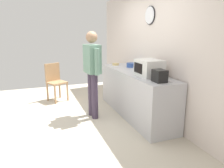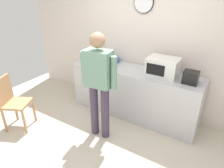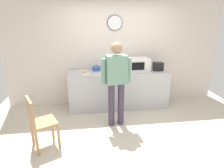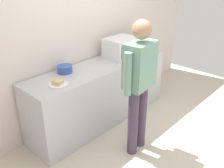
% 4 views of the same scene
% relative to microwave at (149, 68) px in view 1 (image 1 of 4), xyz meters
% --- Properties ---
extents(ground_plane, '(6.00, 6.00, 0.00)m').
position_rel_microwave_xyz_m(ground_plane, '(-0.52, -1.25, -1.07)').
color(ground_plane, beige).
extents(back_wall, '(5.40, 0.13, 2.60)m').
position_rel_microwave_xyz_m(back_wall, '(-0.52, 0.35, 0.23)').
color(back_wall, silver).
rests_on(back_wall, ground_plane).
extents(kitchen_counter, '(2.39, 0.62, 0.92)m').
position_rel_microwave_xyz_m(kitchen_counter, '(-0.49, -0.03, -0.61)').
color(kitchen_counter, '#B7B7BC').
rests_on(kitchen_counter, ground_plane).
extents(microwave, '(0.50, 0.39, 0.30)m').
position_rel_microwave_xyz_m(microwave, '(0.00, 0.00, 0.00)').
color(microwave, silver).
rests_on(microwave, kitchen_counter).
extents(sandwich_plate, '(0.23, 0.23, 0.07)m').
position_rel_microwave_xyz_m(sandwich_plate, '(-1.31, -0.13, -0.13)').
color(sandwich_plate, white).
rests_on(sandwich_plate, kitchen_counter).
extents(salad_bowl, '(0.20, 0.20, 0.10)m').
position_rel_microwave_xyz_m(salad_bowl, '(-1.01, 0.12, -0.10)').
color(salad_bowl, '#33519E').
rests_on(salad_bowl, kitchen_counter).
extents(toaster, '(0.22, 0.18, 0.20)m').
position_rel_microwave_xyz_m(toaster, '(0.47, -0.08, -0.05)').
color(toaster, black).
rests_on(toaster, kitchen_counter).
extents(fork_utensil, '(0.17, 0.03, 0.01)m').
position_rel_microwave_xyz_m(fork_utensil, '(0.12, -0.26, -0.15)').
color(fork_utensil, silver).
rests_on(fork_utensil, kitchen_counter).
extents(spoon_utensil, '(0.17, 0.03, 0.01)m').
position_rel_microwave_xyz_m(spoon_utensil, '(0.54, 0.07, -0.15)').
color(spoon_utensil, silver).
rests_on(spoon_utensil, kitchen_counter).
extents(person_standing, '(0.59, 0.28, 1.72)m').
position_rel_microwave_xyz_m(person_standing, '(-0.68, -0.88, -0.06)').
color(person_standing, '#403348').
rests_on(person_standing, ground_plane).
extents(wooden_chair, '(0.53, 0.53, 0.94)m').
position_rel_microwave_xyz_m(wooden_chair, '(-2.07, -1.48, -0.55)').
color(wooden_chair, '#A87F56').
rests_on(wooden_chair, ground_plane).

